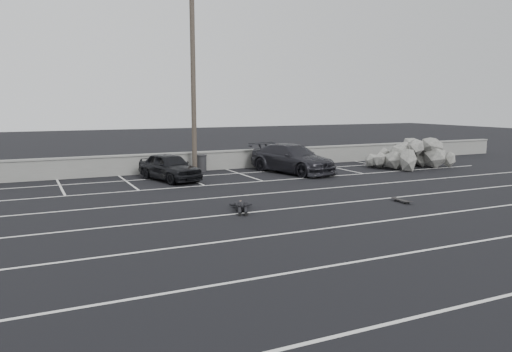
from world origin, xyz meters
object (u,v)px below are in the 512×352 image
skateboard (402,201)px  car_right (292,159)px  trash_bin (201,163)px  utility_pole (193,80)px  person (241,203)px  car_left (169,167)px  riprap_pile (408,158)px

skateboard → car_right: bearing=90.6°
trash_bin → skateboard: bearing=-70.8°
utility_pole → skateboard: size_ratio=11.73×
car_right → person: bearing=-145.8°
car_left → riprap_pile: (13.96, -1.18, -0.09)m
trash_bin → riprap_pile: riprap_pile is taller
trash_bin → person: trash_bin is taller
trash_bin → skateboard: 12.19m
trash_bin → person: (-1.99, -9.97, -0.26)m
trash_bin → riprap_pile: 12.03m
car_left → person: bearing=-102.1°
car_left → trash_bin: (2.47, 2.39, -0.20)m
car_left → skateboard: bearing=-70.3°
utility_pole → skateboard: (4.53, -11.10, -4.88)m
riprap_pile → utility_pole: bearing=165.2°
utility_pole → riprap_pile: utility_pole is taller
person → utility_pole: bearing=101.9°
car_left → utility_pole: size_ratio=0.40×
trash_bin → person: size_ratio=0.40×
utility_pole → car_right: bearing=-24.5°
car_left → car_right: size_ratio=0.75×
car_right → utility_pole: (-4.81, 2.19, 4.19)m
riprap_pile → trash_bin: bearing=162.8°
riprap_pile → person: 14.93m
trash_bin → car_right: bearing=-31.1°
utility_pole → trash_bin: bearing=37.6°
car_right → trash_bin: car_right is taller
person → skateboard: (6.00, -1.53, -0.14)m
utility_pole → riprap_pile: size_ratio=1.88×
utility_pole → skateboard: utility_pole is taller
car_left → utility_pole: utility_pole is taller
utility_pole → riprap_pile: bearing=-14.8°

